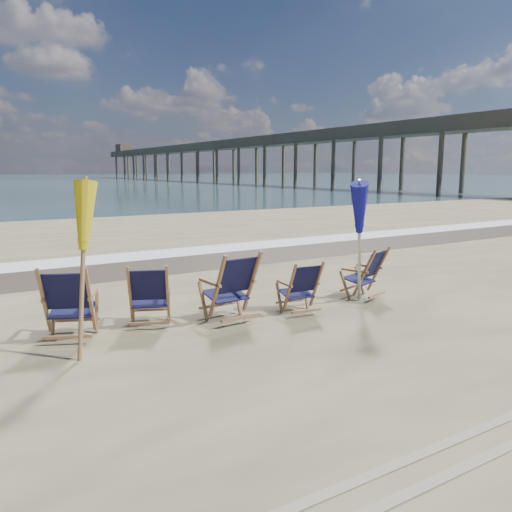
# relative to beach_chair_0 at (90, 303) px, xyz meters

# --- Properties ---
(surf_foam) EXTENTS (200.00, 1.40, 0.01)m
(surf_foam) POSITION_rel_beach_chair_0_xyz_m (2.71, 6.28, -0.53)
(surf_foam) COLOR silver
(surf_foam) RESTS_ON ground
(wet_sand_strip) EXTENTS (200.00, 2.60, 0.00)m
(wet_sand_strip) POSITION_rel_beach_chair_0_xyz_m (2.71, 4.78, -0.53)
(wet_sand_strip) COLOR #42362A
(wet_sand_strip) RESTS_ON ground
(beach_chair_0) EXTENTS (0.92, 0.97, 1.06)m
(beach_chair_0) POSITION_rel_beach_chair_0_xyz_m (0.00, 0.00, 0.00)
(beach_chair_0) COLOR #111233
(beach_chair_0) RESTS_ON ground
(beach_chair_1) EXTENTS (0.84, 0.88, 0.97)m
(beach_chair_1) POSITION_rel_beach_chair_0_xyz_m (1.12, 0.05, -0.05)
(beach_chair_1) COLOR #111233
(beach_chair_1) RESTS_ON ground
(beach_chair_2) EXTENTS (0.76, 0.85, 1.11)m
(beach_chair_2) POSITION_rel_beach_chair_0_xyz_m (2.37, -0.28, 0.02)
(beach_chair_2) COLOR #111233
(beach_chair_2) RESTS_ON ground
(beach_chair_3) EXTENTS (0.63, 0.69, 0.89)m
(beach_chair_3) POSITION_rel_beach_chair_0_xyz_m (3.44, -0.52, -0.09)
(beach_chair_3) COLOR #111233
(beach_chair_3) RESTS_ON ground
(beach_chair_4) EXTENTS (0.80, 0.84, 0.95)m
(beach_chair_4) POSITION_rel_beach_chair_0_xyz_m (5.07, -0.24, -0.05)
(beach_chair_4) COLOR #111233
(beach_chair_4) RESTS_ON ground
(umbrella_yellow) EXTENTS (0.30, 0.30, 2.18)m
(umbrella_yellow) POSITION_rel_beach_chair_0_xyz_m (-0.18, -0.48, 1.12)
(umbrella_yellow) COLOR #936842
(umbrella_yellow) RESTS_ON ground
(umbrella_blue) EXTENTS (0.30, 0.30, 2.19)m
(umbrella_blue) POSITION_rel_beach_chair_0_xyz_m (4.34, -0.50, 1.13)
(umbrella_blue) COLOR #A5A5AD
(umbrella_blue) RESTS_ON ground
(fishing_pier) EXTENTS (4.40, 140.00, 9.30)m
(fishing_pier) POSITION_rel_beach_chair_0_xyz_m (40.71, 71.98, 4.12)
(fishing_pier) COLOR brown
(fishing_pier) RESTS_ON ground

